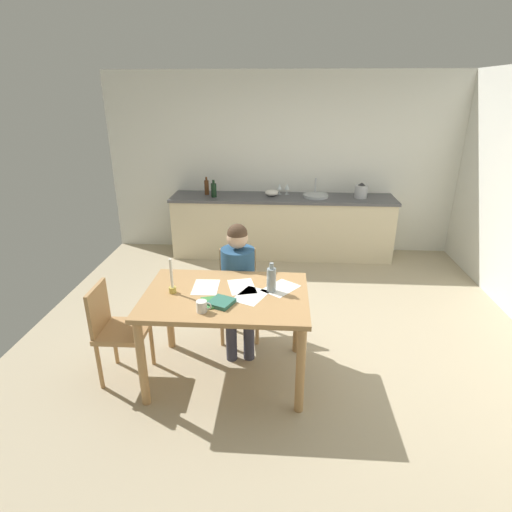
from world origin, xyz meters
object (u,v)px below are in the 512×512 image
Objects in this scene: coffee_mug at (202,306)px; book_magazine at (214,302)px; candlestick at (172,283)px; bottle_oil at (207,187)px; dining_table at (226,306)px; book_cookery at (221,302)px; bottle_vinegar at (214,190)px; chair_side_empty at (116,328)px; sink_unit at (316,195)px; mixing_bowl at (272,193)px; chair_at_table at (238,289)px; wine_glass_by_kettle at (280,187)px; stovetop_kettle at (361,191)px; person_seated at (238,278)px; wine_glass_near_sink at (287,187)px; wine_bottle_on_table at (271,279)px.

book_magazine is (0.07, 0.14, -0.04)m from coffee_mug.
candlestick is 2.97m from bottle_oil.
coffee_mug is at bearing -114.57° from dining_table.
book_cookery reaches higher than book_magazine.
bottle_vinegar is (-0.53, 2.97, 0.19)m from book_cookery.
candlestick is (0.49, 0.06, 0.40)m from chair_side_empty.
bottle_vinegar is (-0.48, 2.96, 0.20)m from book_magazine.
sink_unit reaches higher than dining_table.
candlestick is 1.54× the size of book_magazine.
coffee_mug is 0.59× the size of mixing_bowl.
chair_at_table is 3.56× the size of bottle_vinegar.
dining_table is 3.08m from wine_glass_by_kettle.
stovetop_kettle is at bearing -1.46° from bottle_oil.
stovetop_kettle reaches higher than dining_table.
dining_table is at bearing 65.43° from coffee_mug.
dining_table is at bearing 110.12° from book_cookery.
bottle_vinegar is at bearing 82.40° from chair_side_empty.
dining_table is 2.96m from mixing_bowl.
book_magazine is at bearing -98.81° from person_seated.
bottle_oil is at bearing 106.66° from person_seated.
stovetop_kettle is (1.51, 2.34, 0.32)m from person_seated.
wine_glass_near_sink reaches higher than mixing_bowl.
book_magazine is at bearing -151.72° from wine_bottle_on_table.
wine_glass_near_sink is at bearing 80.59° from dining_table.
coffee_mug reaches higher than book_cookery.
person_seated is 1.39× the size of chair_side_empty.
sink_unit is (0.89, 2.20, 0.43)m from chair_at_table.
bottle_oil is (-0.68, 2.94, 0.33)m from dining_table.
stovetop_kettle is at bearing -1.91° from mixing_bowl.
bottle_oil is at bearing 125.54° from book_cookery.
stovetop_kettle is (1.56, 3.06, 0.19)m from book_cookery.
chair_at_table is at bearing -101.56° from wine_glass_near_sink.
person_seated reaches higher than wine_glass_near_sink.
chair_at_table is 1.02× the size of chair_side_empty.
wine_bottle_on_table is 0.70× the size of sink_unit.
book_magazine is 0.98× the size of mixing_bowl.
mixing_bowl is (0.83, 0.13, -0.06)m from bottle_vinegar.
mixing_bowl is 1.28m from stovetop_kettle.
sink_unit is 2.34× the size of wine_glass_near_sink.
chair_side_empty reaches higher than book_cookery.
wine_glass_near_sink is at bearing 171.88° from stovetop_kettle.
wine_glass_by_kettle is at bearing 4.98° from bottle_oil.
wine_glass_near_sink is (0.46, 2.49, 0.33)m from person_seated.
book_magazine is (-0.07, -0.16, 0.12)m from dining_table.
bottle_vinegar reaches higher than wine_glass_near_sink.
wine_glass_near_sink is at bearing 79.16° from coffee_mug.
wine_glass_near_sink is at bearing 4.52° from bottle_oil.
coffee_mug is 0.65× the size of book_cookery.
wine_bottle_on_table is (1.29, 0.14, 0.42)m from chair_side_empty.
sink_unit reaches higher than wine_glass_near_sink.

